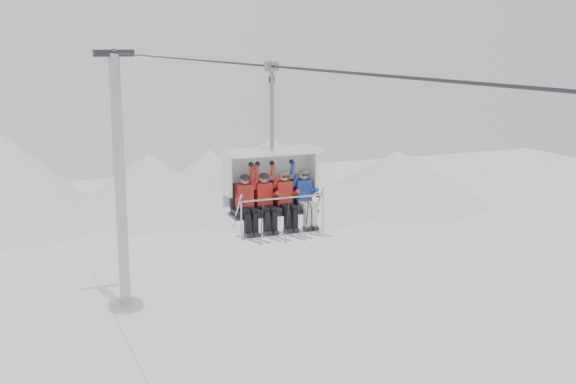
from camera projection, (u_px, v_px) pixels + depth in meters
name	position (u px, v px, depth m)	size (l,w,h in m)	color
ridgeline	(54.00, 189.00, 55.14)	(72.00, 21.00, 7.00)	white
lift_tower_right	(121.00, 202.00, 37.08)	(2.00, 1.80, 13.48)	#A3A5AB
haul_cable	(288.00, 68.00, 15.72)	(0.06, 0.06, 50.00)	#2B2B30
chairlift_carrier	(270.00, 179.00, 17.24)	(2.24, 1.17, 3.98)	black
skier_far_left	(246.00, 203.00, 16.79)	(0.38, 1.69, 1.54)	#B42B20
skier_center_left	(265.00, 201.00, 16.97)	(0.38, 1.69, 1.54)	red
skier_center_right	(286.00, 199.00, 17.17)	(0.38, 1.69, 1.54)	red
skier_far_right	(305.00, 197.00, 17.36)	(0.38, 1.69, 1.54)	#233DA5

